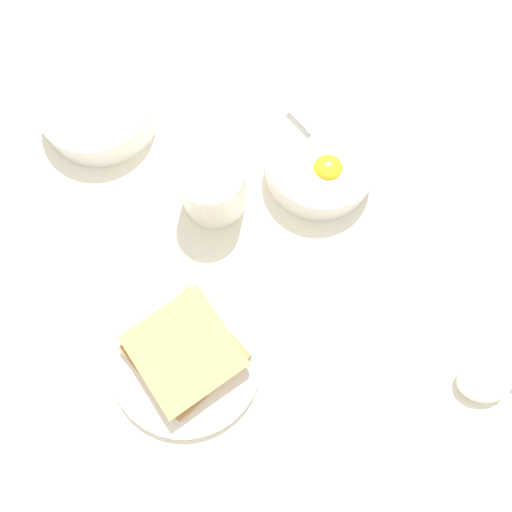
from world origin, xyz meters
TOP-DOWN VIEW (x-y plane):
  - ground_plane at (0.00, 0.00)m, footprint 3.00×3.00m
  - egg_bowl at (-0.15, 0.04)m, footprint 0.14×0.14m
  - toast_plate at (0.08, -0.14)m, footprint 0.18×0.18m
  - toast_sandwich at (0.07, -0.14)m, footprint 0.15×0.15m
  - soup_spoon at (0.13, 0.21)m, footprint 0.05×0.15m
  - congee_bowl at (-0.25, -0.24)m, footprint 0.15×0.15m
  - drinking_cup at (-0.12, -0.10)m, footprint 0.08×0.08m

SIDE VIEW (x-z plane):
  - ground_plane at x=0.00m, z-range 0.00..0.00m
  - toast_plate at x=0.08m, z-range 0.00..0.02m
  - soup_spoon at x=0.13m, z-range 0.00..0.03m
  - congee_bowl at x=-0.25m, z-range 0.00..0.05m
  - egg_bowl at x=-0.15m, z-range -0.01..0.06m
  - toast_sandwich at x=0.07m, z-range 0.02..0.05m
  - drinking_cup at x=-0.12m, z-range 0.00..0.09m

